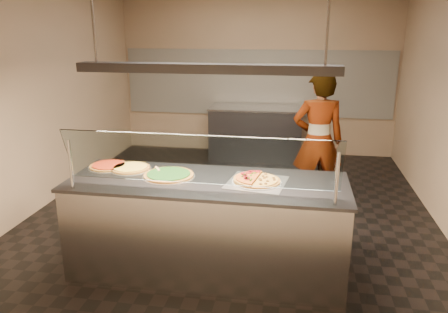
% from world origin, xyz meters
% --- Properties ---
extents(ground, '(5.00, 6.00, 0.02)m').
position_xyz_m(ground, '(0.00, 0.00, -0.01)').
color(ground, black).
rests_on(ground, ground).
extents(wall_back, '(5.00, 0.02, 3.00)m').
position_xyz_m(wall_back, '(0.00, 3.01, 1.50)').
color(wall_back, tan).
rests_on(wall_back, ground).
extents(wall_front, '(5.00, 0.02, 3.00)m').
position_xyz_m(wall_front, '(0.00, -3.01, 1.50)').
color(wall_front, tan).
rests_on(wall_front, ground).
extents(wall_left, '(0.02, 6.00, 3.00)m').
position_xyz_m(wall_left, '(-2.51, 0.00, 1.50)').
color(wall_left, tan).
rests_on(wall_left, ground).
extents(tile_band, '(4.90, 0.02, 1.20)m').
position_xyz_m(tile_band, '(0.00, 2.98, 1.30)').
color(tile_band, silver).
rests_on(tile_band, wall_back).
extents(serving_counter, '(2.59, 0.94, 0.93)m').
position_xyz_m(serving_counter, '(-0.03, -1.34, 0.47)').
color(serving_counter, '#B7B7BC').
rests_on(serving_counter, ground).
extents(sneeze_guard, '(2.35, 0.18, 0.54)m').
position_xyz_m(sneeze_guard, '(-0.03, -1.68, 1.23)').
color(sneeze_guard, '#B7B7BC').
rests_on(sneeze_guard, serving_counter).
extents(perforated_tray, '(0.58, 0.58, 0.01)m').
position_xyz_m(perforated_tray, '(0.43, -1.32, 0.94)').
color(perforated_tray, silver).
rests_on(perforated_tray, serving_counter).
extents(half_pizza_pepperoni, '(0.27, 0.45, 0.05)m').
position_xyz_m(half_pizza_pepperoni, '(0.33, -1.32, 0.96)').
color(half_pizza_pepperoni, brown).
rests_on(half_pizza_pepperoni, perforated_tray).
extents(half_pizza_sausage, '(0.27, 0.45, 0.04)m').
position_xyz_m(half_pizza_sausage, '(0.53, -1.32, 0.96)').
color(half_pizza_sausage, brown).
rests_on(half_pizza_sausage, perforated_tray).
extents(pizza_spinach, '(0.50, 0.50, 0.03)m').
position_xyz_m(pizza_spinach, '(-0.41, -1.29, 0.95)').
color(pizza_spinach, silver).
rests_on(pizza_spinach, serving_counter).
extents(pizza_cheese, '(0.41, 0.41, 0.03)m').
position_xyz_m(pizza_cheese, '(-0.85, -1.14, 0.94)').
color(pizza_cheese, silver).
rests_on(pizza_cheese, serving_counter).
extents(pizza_tomato, '(0.41, 0.41, 0.03)m').
position_xyz_m(pizza_tomato, '(-1.09, -1.11, 0.94)').
color(pizza_tomato, silver).
rests_on(pizza_tomato, serving_counter).
extents(pizza_spatula, '(0.27, 0.19, 0.02)m').
position_xyz_m(pizza_spatula, '(-0.50, -1.20, 0.96)').
color(pizza_spatula, '#B7B7BC').
rests_on(pizza_spatula, pizza_spinach).
extents(prep_table, '(1.65, 0.74, 0.93)m').
position_xyz_m(prep_table, '(0.05, 2.55, 0.47)').
color(prep_table, '#3C3C42').
rests_on(prep_table, ground).
extents(worker, '(0.71, 0.52, 1.78)m').
position_xyz_m(worker, '(1.04, 0.46, 0.89)').
color(worker, '#2C2B33').
rests_on(worker, ground).
extents(heat_lamp_housing, '(2.30, 0.18, 0.08)m').
position_xyz_m(heat_lamp_housing, '(-0.03, -1.34, 1.95)').
color(heat_lamp_housing, '#3C3C42').
rests_on(heat_lamp_housing, ceiling).
extents(lamp_rod_left, '(0.02, 0.02, 1.01)m').
position_xyz_m(lamp_rod_left, '(-1.03, -1.34, 2.50)').
color(lamp_rod_left, '#B7B7BC').
rests_on(lamp_rod_left, ceiling).
extents(lamp_rod_right, '(0.02, 0.02, 1.01)m').
position_xyz_m(lamp_rod_right, '(0.97, -1.34, 2.50)').
color(lamp_rod_right, '#B7B7BC').
rests_on(lamp_rod_right, ceiling).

